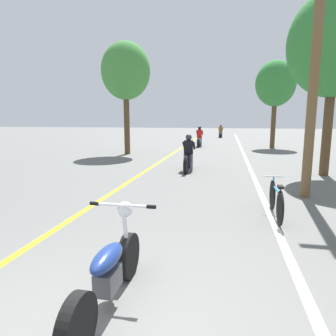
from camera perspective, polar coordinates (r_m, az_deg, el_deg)
name	(u,v)px	position (r m, az deg, el deg)	size (l,w,h in m)	color
lane_stripe_center	(165,159)	(15.25, -0.64, 1.77)	(0.14, 48.00, 0.01)	yellow
lane_stripe_edge	(247,161)	(14.96, 14.78, 1.31)	(0.14, 48.00, 0.01)	white
utility_pole	(314,76)	(8.55, 26.08, 15.48)	(1.10, 0.24, 6.00)	brown
roadside_tree_right_near	(335,44)	(12.37, 29.17, 19.86)	(3.13, 2.81, 6.35)	#513A23
roadside_tree_right_far	(276,84)	(22.33, 19.80, 14.81)	(2.68, 2.41, 5.91)	#513A23
roadside_tree_left	(126,72)	(17.56, -8.07, 17.70)	(2.74, 2.47, 6.21)	#513A23
motorcycle_foreground	(109,271)	(3.49, -11.10, -18.77)	(0.83, 1.96, 1.05)	black
motorcycle_rider_lead	(188,157)	(11.78, 3.91, 2.12)	(0.50, 2.06, 1.44)	black
motorcycle_rider_mid	(199,139)	(21.86, 6.00, 5.51)	(0.50, 2.03, 1.46)	black
motorcycle_rider_far	(221,133)	(32.58, 9.99, 6.66)	(0.50, 1.94, 1.34)	black
bicycle_parked	(276,200)	(6.70, 19.88, -5.73)	(0.44, 1.70, 0.79)	black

